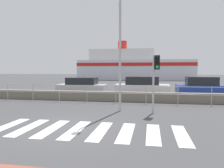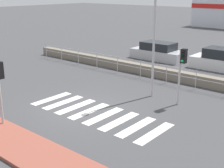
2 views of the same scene
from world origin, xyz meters
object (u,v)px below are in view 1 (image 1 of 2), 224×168
Objects in this scene: ferry_boat at (133,67)px; parked_car_silver at (82,86)px; traffic_light_far at (156,71)px; parked_car_white at (142,87)px; parked_car_blue at (201,87)px; streetlamp at (120,30)px.

parked_car_silver is (-2.45, -26.19, -2.00)m from ferry_boat.
traffic_light_far is 8.37m from parked_car_white.
ferry_boat is 5.24× the size of parked_car_silver.
traffic_light_far reaches higher than parked_car_blue.
parked_car_blue is (3.87, 8.19, -1.41)m from traffic_light_far.
parked_car_silver is 10.20m from parked_car_blue.
parked_car_white is at bearing 84.17° from streetlamp.
streetlamp reaches higher than traffic_light_far.
traffic_light_far is 34.60m from ferry_boat.
traffic_light_far is 0.71× the size of parked_car_blue.
ferry_boat is (-2.12, 34.27, -1.49)m from streetlamp.
parked_car_blue is (7.75, -26.19, -1.95)m from ferry_boat.
streetlamp is (-1.77, 0.11, 2.03)m from traffic_light_far.
parked_car_silver is 1.10× the size of parked_car_blue.
traffic_light_far is at bearing -115.26° from parked_car_blue.
parked_car_silver is at bearing 180.00° from parked_car_blue.
ferry_boat reaches higher than traffic_light_far.
streetlamp is at bearing -95.83° from parked_car_white.
traffic_light_far is at bearing -83.55° from ferry_boat.
ferry_boat is 26.38m from parked_car_silver.
traffic_light_far is 9.17m from parked_car_blue.
streetlamp is at bearing 176.32° from traffic_light_far.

